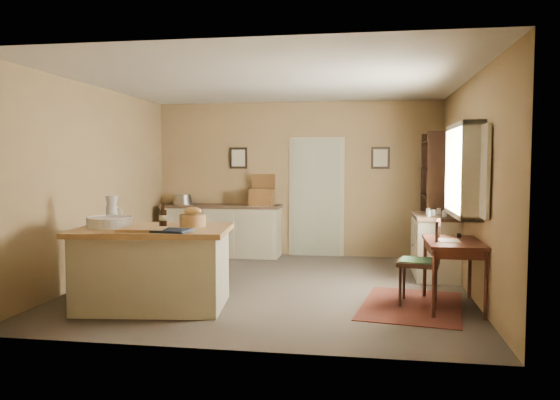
% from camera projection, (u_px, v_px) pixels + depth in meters
% --- Properties ---
extents(ground, '(5.00, 5.00, 0.00)m').
position_uv_depth(ground, '(273.00, 286.00, 7.26)').
color(ground, '#51463E').
rests_on(ground, ground).
extents(wall_back, '(5.00, 0.10, 2.70)m').
position_uv_depth(wall_back, '(297.00, 179.00, 9.63)').
color(wall_back, '#97784D').
rests_on(wall_back, ground).
extents(wall_front, '(5.00, 0.10, 2.70)m').
position_uv_depth(wall_front, '(223.00, 197.00, 4.70)').
color(wall_front, '#97784D').
rests_on(wall_front, ground).
extents(wall_left, '(0.10, 5.00, 2.70)m').
position_uv_depth(wall_left, '(95.00, 184.00, 7.56)').
color(wall_left, '#97784D').
rests_on(wall_left, ground).
extents(wall_right, '(0.10, 5.00, 2.70)m').
position_uv_depth(wall_right, '(471.00, 186.00, 6.77)').
color(wall_right, '#97784D').
rests_on(wall_right, ground).
extents(ceiling, '(5.00, 5.00, 0.00)m').
position_uv_depth(ceiling, '(272.00, 81.00, 7.07)').
color(ceiling, silver).
rests_on(ceiling, wall_back).
extents(door, '(0.97, 0.06, 2.11)m').
position_uv_depth(door, '(316.00, 196.00, 9.56)').
color(door, '#A1A68B').
rests_on(door, ground).
extents(framed_prints, '(2.82, 0.02, 0.38)m').
position_uv_depth(framed_prints, '(308.00, 158.00, 9.55)').
color(framed_prints, black).
rests_on(framed_prints, ground).
extents(window, '(0.25, 1.99, 1.12)m').
position_uv_depth(window, '(467.00, 170.00, 6.57)').
color(window, '#C1B79C').
rests_on(window, ground).
extents(work_island, '(1.83, 1.30, 1.20)m').
position_uv_depth(work_island, '(153.00, 265.00, 6.18)').
color(work_island, '#C1B79C').
rests_on(work_island, ground).
extents(sideboard, '(2.08, 0.59, 1.18)m').
position_uv_depth(sideboard, '(223.00, 228.00, 9.59)').
color(sideboard, '#C1B79C').
rests_on(sideboard, ground).
extents(rug, '(1.33, 1.75, 0.01)m').
position_uv_depth(rug, '(412.00, 305.00, 6.26)').
color(rug, '#531C1A').
rests_on(rug, ground).
extents(writing_desk, '(0.61, 0.99, 0.82)m').
position_uv_depth(writing_desk, '(454.00, 249.00, 6.14)').
color(writing_desk, '#361710').
rests_on(writing_desk, ground).
extents(desk_chair, '(0.53, 0.53, 0.97)m').
position_uv_depth(desk_chair, '(419.00, 263.00, 6.29)').
color(desk_chair, black).
rests_on(desk_chair, ground).
extents(right_cabinet, '(0.61, 1.09, 0.99)m').
position_uv_depth(right_cabinet, '(435.00, 245.00, 7.81)').
color(right_cabinet, '#C1B79C').
rests_on(right_cabinet, ground).
extents(shelving_unit, '(0.36, 0.95, 2.12)m').
position_uv_depth(shelving_unit, '(438.00, 199.00, 8.76)').
color(shelving_unit, black).
rests_on(shelving_unit, ground).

